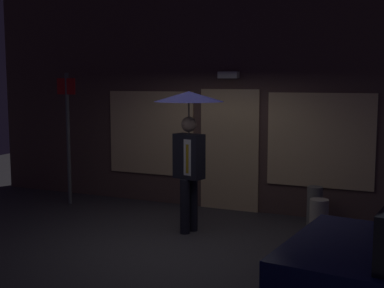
# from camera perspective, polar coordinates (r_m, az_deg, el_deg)

# --- Properties ---
(ground_plane) EXTENTS (18.00, 18.00, 0.00)m
(ground_plane) POSITION_cam_1_polar(r_m,az_deg,el_deg) (7.58, -1.45, -11.01)
(ground_plane) COLOR #38353A
(building_facade) EXTENTS (10.32, 0.48, 4.20)m
(building_facade) POSITION_cam_1_polar(r_m,az_deg,el_deg) (9.39, 4.57, 5.37)
(building_facade) COLOR brown
(building_facade) RESTS_ON ground
(person_with_umbrella) EXTENTS (1.07, 1.07, 2.19)m
(person_with_umbrella) POSITION_cam_1_polar(r_m,az_deg,el_deg) (7.82, -0.35, 1.94)
(person_with_umbrella) COLOR black
(person_with_umbrella) RESTS_ON ground
(street_sign_post) EXTENTS (0.40, 0.07, 2.50)m
(street_sign_post) POSITION_cam_1_polar(r_m,az_deg,el_deg) (9.95, -13.62, 1.44)
(street_sign_post) COLOR #595B60
(street_sign_post) RESTS_ON ground
(sidewalk_bollard) EXTENTS (0.25, 0.25, 0.65)m
(sidewalk_bollard) POSITION_cam_1_polar(r_m,az_deg,el_deg) (8.59, 13.47, -6.77)
(sidewalk_bollard) COLOR slate
(sidewalk_bollard) RESTS_ON ground
(sidewalk_bollard_2) EXTENTS (0.28, 0.28, 0.60)m
(sidewalk_bollard_2) POSITION_cam_1_polar(r_m,az_deg,el_deg) (7.97, 13.91, -8.08)
(sidewalk_bollard_2) COLOR #B2A899
(sidewalk_bollard_2) RESTS_ON ground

